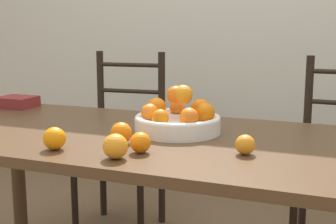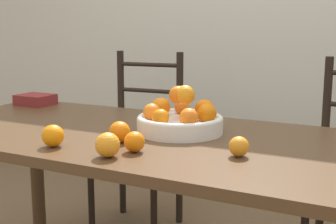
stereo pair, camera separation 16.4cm
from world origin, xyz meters
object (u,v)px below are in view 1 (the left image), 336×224
at_px(orange_loose_3, 245,145).
at_px(chair_left, 122,147).
at_px(fruit_bowl, 178,118).
at_px(orange_loose_4, 140,143).
at_px(orange_loose_1, 121,133).
at_px(orange_loose_0, 54,138).
at_px(book_stack, 17,102).
at_px(orange_loose_2, 115,146).

xyz_separation_m(orange_loose_3, chair_left, (-0.89, 0.89, -0.31)).
height_order(fruit_bowl, chair_left, chair_left).
bearing_deg(orange_loose_4, orange_loose_1, 143.11).
xyz_separation_m(orange_loose_0, orange_loose_1, (0.16, 0.15, -0.00)).
height_order(orange_loose_3, book_stack, orange_loose_3).
height_order(orange_loose_1, orange_loose_4, orange_loose_1).
distance_m(orange_loose_0, orange_loose_2, 0.23).
bearing_deg(book_stack, orange_loose_1, -29.44).
distance_m(fruit_bowl, orange_loose_0, 0.47).
height_order(orange_loose_1, orange_loose_3, orange_loose_1).
xyz_separation_m(fruit_bowl, orange_loose_3, (0.30, -0.21, -0.02)).
relative_size(fruit_bowl, orange_loose_0, 4.35).
bearing_deg(chair_left, orange_loose_1, -67.25).
height_order(chair_left, book_stack, chair_left).
relative_size(orange_loose_1, orange_loose_4, 1.11).
bearing_deg(chair_left, orange_loose_2, -68.07).
bearing_deg(orange_loose_2, chair_left, 116.41).
xyz_separation_m(fruit_bowl, orange_loose_1, (-0.12, -0.23, -0.02)).
relative_size(fruit_bowl, chair_left, 0.32).
xyz_separation_m(orange_loose_1, orange_loose_4, (0.11, -0.08, -0.00)).
height_order(orange_loose_0, orange_loose_4, orange_loose_0).
bearing_deg(orange_loose_2, orange_loose_0, 174.88).
height_order(orange_loose_0, orange_loose_2, orange_loose_2).
xyz_separation_m(orange_loose_2, book_stack, (-0.87, 0.62, -0.01)).
xyz_separation_m(orange_loose_3, book_stack, (-1.22, 0.43, -0.01)).
distance_m(orange_loose_4, chair_left, 1.19).
bearing_deg(book_stack, fruit_bowl, -13.75).
distance_m(orange_loose_0, chair_left, 1.15).
relative_size(orange_loose_0, orange_loose_1, 1.00).
height_order(orange_loose_2, orange_loose_4, orange_loose_2).
xyz_separation_m(orange_loose_0, orange_loose_3, (0.58, 0.17, -0.01)).
height_order(orange_loose_1, book_stack, orange_loose_1).
bearing_deg(orange_loose_4, orange_loose_3, 18.33).
relative_size(orange_loose_2, chair_left, 0.08).
xyz_separation_m(fruit_bowl, orange_loose_4, (-0.01, -0.31, -0.02)).
bearing_deg(fruit_bowl, chair_left, 130.77).
distance_m(orange_loose_0, book_stack, 0.88).
relative_size(orange_loose_2, book_stack, 0.45).
distance_m(fruit_bowl, orange_loose_1, 0.26).
bearing_deg(orange_loose_0, orange_loose_2, -5.12).
bearing_deg(orange_loose_0, orange_loose_1, 42.46).
relative_size(fruit_bowl, orange_loose_2, 4.20).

